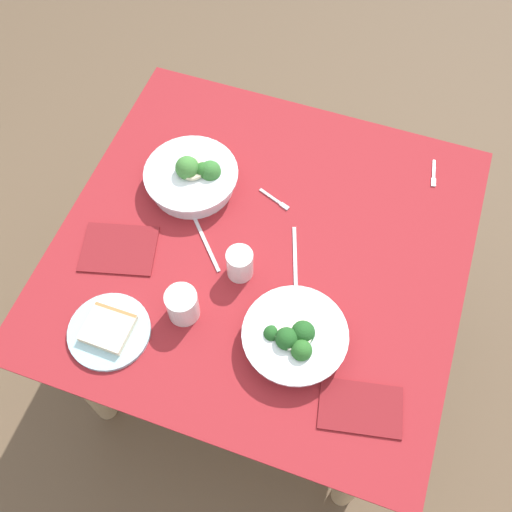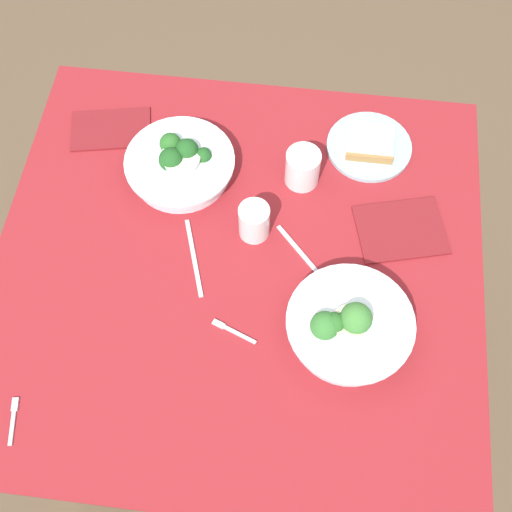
# 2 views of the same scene
# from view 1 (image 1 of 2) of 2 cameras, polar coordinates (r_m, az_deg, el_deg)

# --- Properties ---
(ground_plane) EXTENTS (6.00, 6.00, 0.00)m
(ground_plane) POSITION_cam_1_polar(r_m,az_deg,el_deg) (2.29, 0.38, -8.42)
(ground_plane) COLOR brown
(dining_table) EXTENTS (1.10, 1.07, 0.74)m
(dining_table) POSITION_cam_1_polar(r_m,az_deg,el_deg) (1.73, 0.49, -1.10)
(dining_table) COLOR maroon
(dining_table) RESTS_ON ground_plane
(broccoli_bowl_far) EXTENTS (0.26, 0.26, 0.09)m
(broccoli_bowl_far) POSITION_cam_1_polar(r_m,az_deg,el_deg) (1.48, 3.72, -7.82)
(broccoli_bowl_far) COLOR white
(broccoli_bowl_far) RESTS_ON dining_table
(broccoli_bowl_near) EXTENTS (0.27, 0.27, 0.11)m
(broccoli_bowl_near) POSITION_cam_1_polar(r_m,az_deg,el_deg) (1.72, -6.11, 7.54)
(broccoli_bowl_near) COLOR white
(broccoli_bowl_near) RESTS_ON dining_table
(bread_side_plate) EXTENTS (0.21, 0.21, 0.03)m
(bread_side_plate) POSITION_cam_1_polar(r_m,az_deg,el_deg) (1.55, -13.93, -6.91)
(bread_side_plate) COLOR #99C6D1
(bread_side_plate) RESTS_ON dining_table
(water_glass_center) EXTENTS (0.08, 0.08, 0.09)m
(water_glass_center) POSITION_cam_1_polar(r_m,az_deg,el_deg) (1.50, -7.08, -4.67)
(water_glass_center) COLOR silver
(water_glass_center) RESTS_ON dining_table
(water_glass_side) EXTENTS (0.07, 0.07, 0.09)m
(water_glass_side) POSITION_cam_1_polar(r_m,az_deg,el_deg) (1.55, -1.57, -0.75)
(water_glass_side) COLOR silver
(water_glass_side) RESTS_ON dining_table
(fork_by_far_bowl) EXTENTS (0.03, 0.10, 0.00)m
(fork_by_far_bowl) POSITION_cam_1_polar(r_m,az_deg,el_deg) (1.83, 16.68, 7.50)
(fork_by_far_bowl) COLOR #B7B7BC
(fork_by_far_bowl) RESTS_ON dining_table
(fork_by_near_bowl) EXTENTS (0.10, 0.05, 0.00)m
(fork_by_near_bowl) POSITION_cam_1_polar(r_m,az_deg,el_deg) (1.71, 1.89, 5.38)
(fork_by_near_bowl) COLOR #B7B7BC
(fork_by_near_bowl) RESTS_ON dining_table
(table_knife_left) EXTENTS (0.07, 0.19, 0.00)m
(table_knife_left) POSITION_cam_1_polar(r_m,az_deg,el_deg) (1.61, 3.77, -0.27)
(table_knife_left) COLOR #B7B7BC
(table_knife_left) RESTS_ON dining_table
(table_knife_right) EXTENTS (0.14, 0.15, 0.00)m
(table_knife_right) POSITION_cam_1_polar(r_m,az_deg,el_deg) (1.63, -4.82, 1.22)
(table_knife_right) COLOR #B7B7BC
(table_knife_right) RESTS_ON dining_table
(napkin_folded_upper) EXTENTS (0.23, 0.20, 0.01)m
(napkin_folded_upper) POSITION_cam_1_polar(r_m,az_deg,el_deg) (1.66, -13.02, 0.67)
(napkin_folded_upper) COLOR maroon
(napkin_folded_upper) RESTS_ON dining_table
(napkin_folded_lower) EXTENTS (0.22, 0.16, 0.01)m
(napkin_folded_lower) POSITION_cam_1_polar(r_m,az_deg,el_deg) (1.47, 10.01, -14.14)
(napkin_folded_lower) COLOR maroon
(napkin_folded_lower) RESTS_ON dining_table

